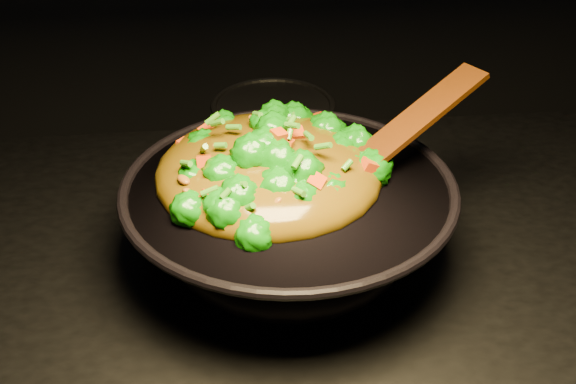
{
  "coord_description": "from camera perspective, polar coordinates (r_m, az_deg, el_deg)",
  "views": [
    {
      "loc": [
        -0.09,
        -0.72,
        1.51
      ],
      "look_at": [
        -0.01,
        0.06,
        1.0
      ],
      "focal_mm": 45.0,
      "sensor_mm": 36.0,
      "label": 1
    }
  ],
  "objects": [
    {
      "name": "wok",
      "position": [
        0.95,
        0.06,
        -2.53
      ],
      "size": [
        0.52,
        0.52,
        0.12
      ],
      "primitive_type": null,
      "rotation": [
        0.0,
        0.0,
        -0.27
      ],
      "color": "black",
      "rests_on": "stovetop"
    },
    {
      "name": "stir_fry",
      "position": [
        0.92,
        -1.57,
        3.97
      ],
      "size": [
        0.35,
        0.35,
        0.1
      ],
      "primitive_type": null,
      "rotation": [
        0.0,
        0.0,
        0.21
      ],
      "color": "#147E09",
      "rests_on": "wok"
    },
    {
      "name": "spatula",
      "position": [
        0.95,
        8.64,
        4.52
      ],
      "size": [
        0.26,
        0.17,
        0.12
      ],
      "primitive_type": "cube",
      "rotation": [
        0.0,
        -0.38,
        0.51
      ],
      "color": "#3A1909",
      "rests_on": "wok"
    },
    {
      "name": "back_pot",
      "position": [
        1.18,
        -1.17,
        4.73
      ],
      "size": [
        0.23,
        0.23,
        0.11
      ],
      "primitive_type": "cylinder",
      "rotation": [
        0.0,
        0.0,
        -0.22
      ],
      "color": "black",
      "rests_on": "stovetop"
    }
  ]
}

